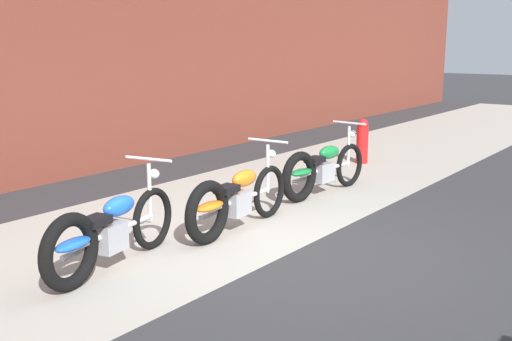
{
  "coord_description": "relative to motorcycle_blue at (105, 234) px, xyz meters",
  "views": [
    {
      "loc": [
        -5.36,
        -3.48,
        2.23
      ],
      "look_at": [
        0.33,
        0.76,
        0.75
      ],
      "focal_mm": 43.25,
      "sensor_mm": 36.0,
      "label": 1
    }
  ],
  "objects": [
    {
      "name": "motorcycle_orange",
      "position": [
        1.76,
        -0.2,
        0.0
      ],
      "size": [
        2.01,
        0.58,
        1.03
      ],
      "rotation": [
        0.0,
        0.0,
        0.06
      ],
      "color": "black",
      "rests_on": "ground"
    },
    {
      "name": "sidewalk_slab",
      "position": [
        1.62,
        0.6,
        -0.4
      ],
      "size": [
        36.0,
        3.5,
        0.01
      ],
      "primitive_type": "cube",
      "color": "#9E998E",
      "rests_on": "ground"
    },
    {
      "name": "fire_hydrant",
      "position": [
        6.58,
        0.57,
        0.03
      ],
      "size": [
        0.22,
        0.22,
        0.84
      ],
      "color": "red",
      "rests_on": "ground"
    },
    {
      "name": "ground_plane",
      "position": [
        1.62,
        -1.15,
        -0.4
      ],
      "size": [
        80.0,
        80.0,
        0.0
      ],
      "primitive_type": "plane",
      "color": "#2D2D30"
    },
    {
      "name": "brick_building_wall",
      "position": [
        1.62,
        4.05,
        2.07
      ],
      "size": [
        36.0,
        0.5,
        4.94
      ],
      "primitive_type": "cube",
      "color": "brown",
      "rests_on": "ground"
    },
    {
      "name": "motorcycle_blue",
      "position": [
        0.0,
        0.0,
        0.0
      ],
      "size": [
        1.99,
        0.66,
        1.03
      ],
      "rotation": [
        0.0,
        0.0,
        0.19
      ],
      "color": "black",
      "rests_on": "ground"
    },
    {
      "name": "motorcycle_green",
      "position": [
        3.93,
        -0.08,
        0.0
      ],
      "size": [
        2.01,
        0.58,
        1.03
      ],
      "rotation": [
        0.0,
        0.0,
        -0.08
      ],
      "color": "black",
      "rests_on": "ground"
    }
  ]
}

